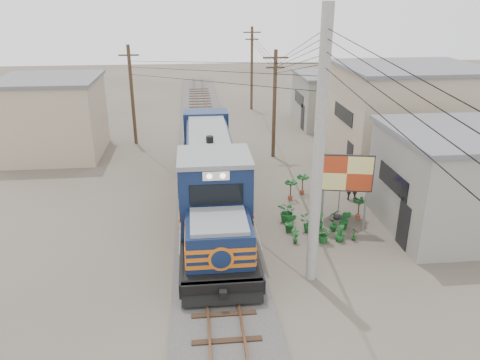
{
  "coord_description": "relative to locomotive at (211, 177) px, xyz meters",
  "views": [
    {
      "loc": [
        -0.79,
        -15.51,
        10.19
      ],
      "look_at": [
        1.27,
        4.44,
        2.2
      ],
      "focal_mm": 35.0,
      "sensor_mm": 36.0,
      "label": 1
    }
  ],
  "objects": [
    {
      "name": "vendor",
      "position": [
        7.45,
        0.52,
        -0.82
      ],
      "size": [
        0.72,
        0.5,
        1.89
      ],
      "primitive_type": "imported",
      "rotation": [
        0.0,
        0.0,
        3.07
      ],
      "color": "black",
      "rests_on": "ground"
    },
    {
      "name": "plant_nursery",
      "position": [
        4.45,
        -2.76,
        -1.3
      ],
      "size": [
        3.45,
        3.09,
        1.12
      ],
      "color": "#185521",
      "rests_on": "ground"
    },
    {
      "name": "billboard",
      "position": [
        5.92,
        -2.75,
        0.93
      ],
      "size": [
        2.33,
        0.59,
        3.65
      ],
      "rotation": [
        0.0,
        0.0,
        -0.2
      ],
      "color": "#99999E",
      "rests_on": "ground"
    },
    {
      "name": "wooden_pole_mid",
      "position": [
        4.5,
        7.96,
        1.91
      ],
      "size": [
        1.6,
        0.24,
        7.0
      ],
      "color": "#4C3826",
      "rests_on": "ground"
    },
    {
      "name": "market_umbrella",
      "position": [
        6.06,
        -1.64,
        0.35
      ],
      "size": [
        2.55,
        2.55,
        2.4
      ],
      "rotation": [
        0.0,
        0.0,
        0.19
      ],
      "color": "black",
      "rests_on": "ground"
    },
    {
      "name": "wooden_pole_far",
      "position": [
        4.8,
        21.96,
        2.17
      ],
      "size": [
        1.6,
        0.24,
        7.5
      ],
      "color": "#4C3826",
      "rests_on": "ground"
    },
    {
      "name": "shophouse_back",
      "position": [
        11.0,
        15.96,
        0.35
      ],
      "size": [
        6.3,
        6.3,
        4.2
      ],
      "color": "gray",
      "rests_on": "ground"
    },
    {
      "name": "locomotive",
      "position": [
        0.0,
        0.0,
        0.0
      ],
      "size": [
        3.01,
        16.36,
        4.06
      ],
      "color": "black",
      "rests_on": "ground"
    },
    {
      "name": "power_lines",
      "position": [
        -0.14,
        2.45,
        5.8
      ],
      "size": [
        9.65,
        19.0,
        3.3
      ],
      "color": "black",
      "rests_on": "ground"
    },
    {
      "name": "ballast",
      "position": [
        0.0,
        3.96,
        -1.68
      ],
      "size": [
        3.6,
        70.0,
        0.16
      ],
      "primitive_type": "cube",
      "color": "#595651",
      "rests_on": "ground"
    },
    {
      "name": "shophouse_mid",
      "position": [
        12.5,
        5.96,
        1.35
      ],
      "size": [
        8.4,
        7.35,
        6.2
      ],
      "color": "tan",
      "rests_on": "ground"
    },
    {
      "name": "ground",
      "position": [
        0.0,
        -6.04,
        -1.76
      ],
      "size": [
        120.0,
        120.0,
        0.0
      ],
      "primitive_type": "plane",
      "color": "#473F35",
      "rests_on": "ground"
    },
    {
      "name": "shophouse_front",
      "position": [
        11.5,
        -3.04,
        0.6
      ],
      "size": [
        7.35,
        6.3,
        4.7
      ],
      "color": "gray",
      "rests_on": "ground"
    },
    {
      "name": "track",
      "position": [
        0.0,
        3.96,
        -1.5
      ],
      "size": [
        1.15,
        70.0,
        0.12
      ],
      "color": "#51331E",
      "rests_on": "ground"
    },
    {
      "name": "utility_pole_main",
      "position": [
        3.5,
        -6.54,
        3.24
      ],
      "size": [
        0.4,
        0.4,
        10.0
      ],
      "color": "#9E9B93",
      "rests_on": "ground"
    },
    {
      "name": "wooden_pole_left",
      "position": [
        -5.0,
        11.96,
        1.91
      ],
      "size": [
        1.6,
        0.24,
        7.0
      ],
      "color": "#4C3826",
      "rests_on": "ground"
    },
    {
      "name": "shophouse_left",
      "position": [
        -10.0,
        9.96,
        0.85
      ],
      "size": [
        6.3,
        6.3,
        5.2
      ],
      "color": "tan",
      "rests_on": "ground"
    }
  ]
}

